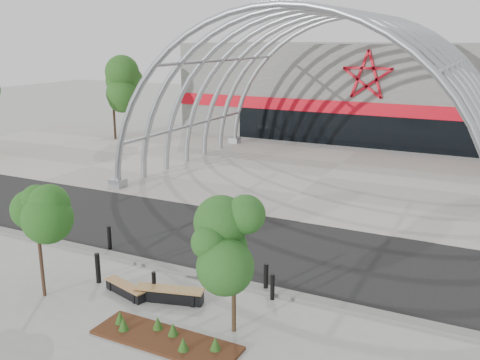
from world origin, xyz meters
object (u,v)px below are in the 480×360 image
Objects in this scene: street_tree_0 at (37,220)px; bench_0 at (126,290)px; street_tree_1 at (234,243)px; bollard_2 at (154,284)px; bench_1 at (170,295)px.

bench_0 is (2.45, 1.27, -2.52)m from street_tree_0.
bollard_2 is (-3.43, 0.77, -2.38)m from street_tree_1.
bench_1 is (1.61, 0.28, 0.05)m from bench_0.
street_tree_1 is 4.24m from bollard_2.
bollard_2 reaches higher than bench_0.
street_tree_1 reaches higher than street_tree_0.
street_tree_1 is 2.05× the size of bench_0.
bench_0 is 1.03m from bollard_2.
street_tree_1 is 3.84m from bench_1.
street_tree_0 is at bearing -152.61° from bench_0.
street_tree_0 is at bearing -159.04° from bench_1.
bench_1 is at bearing -6.76° from bollard_2.
bench_1 is 2.67× the size of bollard_2.
street_tree_0 is 4.39m from bollard_2.
bench_1 is at bearing 166.03° from street_tree_1.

